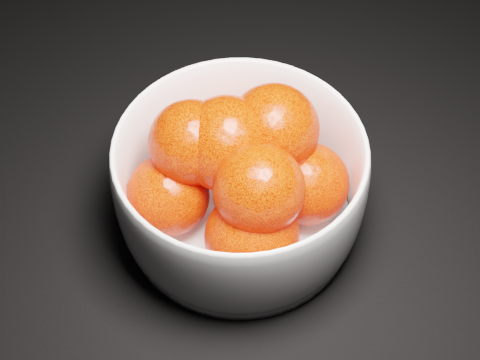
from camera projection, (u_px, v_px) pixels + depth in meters
The scene contains 2 objects.
bowl at pixel (240, 184), 0.63m from camera, with size 0.24×0.24×0.12m.
orange_pile at pixel (240, 169), 0.62m from camera, with size 0.18×0.17×0.13m.
Camera 1 is at (0.46, -0.07, 0.56)m, focal length 50.00 mm.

